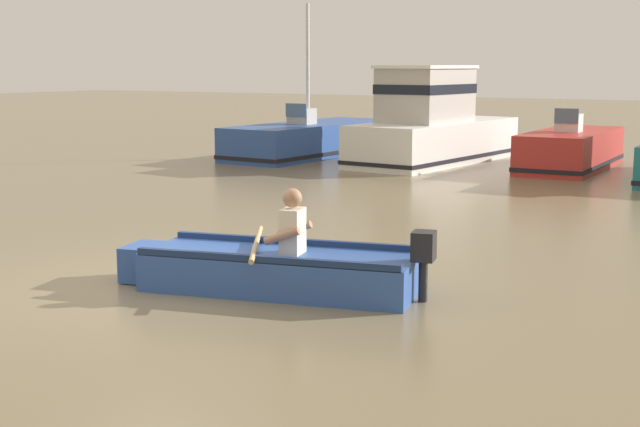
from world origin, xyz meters
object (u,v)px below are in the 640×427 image
at_px(rowboat_with_person, 275,269).
at_px(moored_boat_red, 571,151).
at_px(moored_boat_white, 432,127).
at_px(moored_boat_blue, 311,140).

relative_size(rowboat_with_person, moored_boat_red, 0.79).
relative_size(moored_boat_white, moored_boat_red, 1.31).
bearing_deg(moored_boat_red, moored_boat_blue, -175.22).
bearing_deg(moored_boat_blue, moored_boat_white, 1.21).
bearing_deg(rowboat_with_person, moored_boat_white, 106.32).
bearing_deg(moored_boat_blue, moored_boat_red, 4.78).
xyz_separation_m(rowboat_with_person, moored_boat_white, (-3.89, 13.30, 0.69)).
bearing_deg(moored_boat_red, moored_boat_white, -171.53).
bearing_deg(moored_boat_white, moored_boat_red, 8.47).
bearing_deg(moored_boat_red, rowboat_with_person, -88.46).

